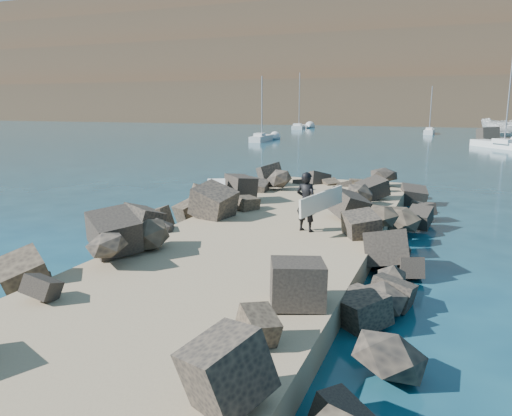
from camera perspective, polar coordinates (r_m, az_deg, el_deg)
The scene contains 12 objects.
ground at distance 14.50m, azimuth 1.45°, elevation -5.06°, with size 800.00×800.00×0.00m, color #0F384C.
jetty at distance 12.64m, azimuth -1.67°, elevation -6.19°, with size 6.00×26.00×0.60m, color #8C7759.
riprap_left at distance 14.34m, azimuth -11.62°, elevation -3.43°, with size 2.60×22.00×1.00m, color black.
riprap_right at distance 12.26m, azimuth 11.90°, elevation -6.03°, with size 2.60×22.00×1.00m, color black.
headland at distance 173.53m, azimuth 24.02°, elevation 14.62°, with size 360.00×140.00×32.00m, color #2D4919.
surfboard_resting at distance 17.57m, azimuth -4.58°, elevation 1.37°, with size 0.66×2.63×0.09m, color white.
boat_imported at distance 71.12m, azimuth 26.85°, elevation 8.18°, with size 2.66×7.06×2.73m, color silver.
surfer_with_board at distance 14.33m, azimuth 6.01°, elevation 0.72°, with size 1.18×2.05×1.73m.
sailboat_e at distance 90.53m, azimuth 4.90°, elevation 9.22°, with size 3.45×8.52×9.90m.
sailboat_c at distance 54.88m, azimuth 26.49°, elevation 6.47°, with size 6.08×7.67×9.66m.
sailboat_a at distance 59.40m, azimuth 0.64°, elevation 7.99°, with size 1.94×6.34×7.61m.
sailboat_b at distance 78.24m, azimuth 19.19°, elevation 8.24°, with size 1.33×5.72×7.03m.
Camera 1 is at (4.75, -13.05, 4.18)m, focal length 35.00 mm.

